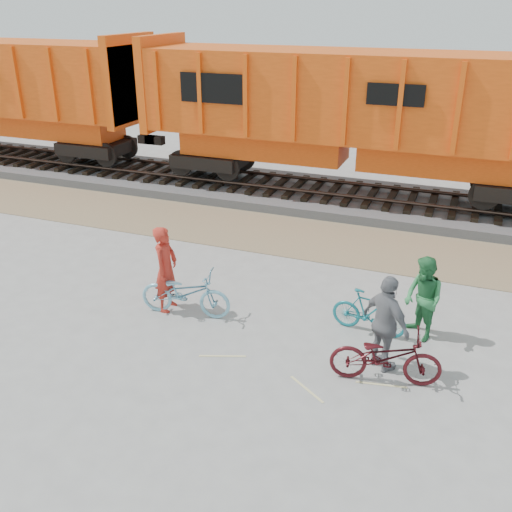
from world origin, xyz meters
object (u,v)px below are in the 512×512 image
Objects in this scene: bicycle_teal at (369,312)px; person_solo at (166,269)px; hopper_car_center at (355,113)px; person_man at (423,299)px; bicycle_maroon at (386,357)px; bicycle_blue at (185,293)px; person_woman at (386,324)px.

bicycle_teal is 0.81× the size of person_solo.
hopper_car_center reaches higher than person_man.
person_solo reaches higher than bicycle_maroon.
hopper_car_center is 8.08× the size of person_man.
bicycle_maroon is 5.01m from person_solo.
bicycle_maroon is (4.39, -0.86, -0.01)m from bicycle_blue.
hopper_car_center reaches higher than bicycle_maroon.
person_solo is at bearing 68.16° from bicycle_maroon.
person_woman is (0.48, -1.14, 0.47)m from bicycle_teal.
person_man is 0.93× the size of person_woman.
bicycle_blue reaches higher than bicycle_teal.
person_man is (4.81, 0.89, 0.34)m from bicycle_blue.
hopper_car_center is 9.01m from person_solo.
bicycle_maroon is at bearing -152.58° from bicycle_teal.
bicycle_blue is 1.06× the size of person_woman.
person_woman is at bearing -103.88° from bicycle_blue.
hopper_car_center reaches higher than person_solo.
hopper_car_center is 9.11m from bicycle_blue.
hopper_car_center is at bearing 161.60° from person_man.
bicycle_teal is at bearing -29.44° from person_woman.
bicycle_teal is at bearing -85.63° from person_solo.
bicycle_blue is 4.34m from person_woman.
hopper_car_center is 7.19× the size of bicycle_maroon.
person_man is at bearing -71.99° from bicycle_teal.
person_solo reaches higher than bicycle_blue.
bicycle_teal is at bearing -119.29° from person_man.
bicycle_teal is 1.65m from bicycle_maroon.
bicycle_maroon is 1.12× the size of person_man.
bicycle_blue is (-1.66, -8.61, -2.48)m from hopper_car_center.
person_man is at bearing -87.36° from bicycle_blue.
person_man is at bearing -24.19° from bicycle_maroon.
person_solo is 1.03× the size of person_woman.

